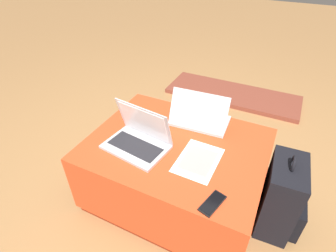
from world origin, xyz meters
The scene contains 8 objects.
ground_plane centered at (0.00, 0.00, 0.00)m, with size 14.00×14.00×0.00m, color #9E7042.
ottoman centered at (0.00, 0.00, 0.23)m, with size 1.03×0.80×0.45m.
laptop_near centered at (-0.19, -0.11, 0.50)m, with size 0.38×0.28×0.25m.
laptop_far centered at (0.05, 0.24, 0.50)m, with size 0.37×0.26×0.23m.
cell_phone centered at (0.32, -0.32, 0.46)m, with size 0.10×0.16×0.01m.
backpack centered at (0.63, 0.06, 0.23)m, with size 0.25×0.32×0.55m.
paper_sheet centered at (0.16, -0.08, 0.45)m, with size 0.21×0.30×0.00m.
fireplace_hearth centered at (0.00, 1.49, 0.02)m, with size 1.40×0.50×0.04m.
Camera 1 is at (0.47, -1.08, 1.45)m, focal length 28.00 mm.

